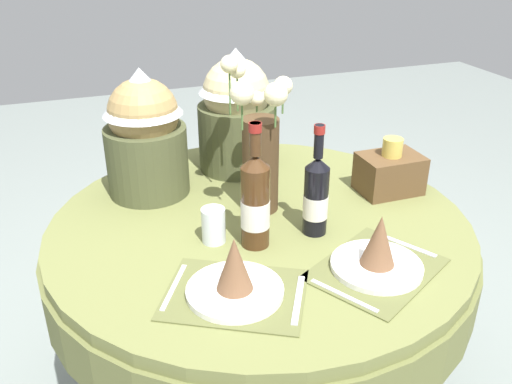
{
  "coord_description": "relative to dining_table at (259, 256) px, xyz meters",
  "views": [
    {
      "loc": [
        -0.51,
        -1.38,
        1.55
      ],
      "look_at": [
        0.0,
        0.03,
        0.8
      ],
      "focal_mm": 38.74,
      "sensor_mm": 36.0,
      "label": 1
    }
  ],
  "objects": [
    {
      "name": "flower_vase",
      "position": [
        0.02,
        0.07,
        0.34
      ],
      "size": [
        0.22,
        0.23,
        0.48
      ],
      "color": "#47331E",
      "rests_on": "dining_table"
    },
    {
      "name": "tumbler_near_left",
      "position": [
        -0.16,
        -0.07,
        0.18
      ],
      "size": [
        0.07,
        0.07,
        0.1
      ],
      "primitive_type": "cylinder",
      "color": "silver",
      "rests_on": "dining_table"
    },
    {
      "name": "dining_table",
      "position": [
        0.0,
        0.0,
        0.0
      ],
      "size": [
        1.3,
        1.3,
        0.72
      ],
      "color": "olive",
      "rests_on": "ground"
    },
    {
      "name": "gift_tub_back_centre",
      "position": [
        0.06,
        0.41,
        0.36
      ],
      "size": [
        0.28,
        0.28,
        0.44
      ],
      "color": "#474C2D",
      "rests_on": "dining_table"
    },
    {
      "name": "woven_basket_side_right",
      "position": [
        0.47,
        0.04,
        0.2
      ],
      "size": [
        0.2,
        0.15,
        0.19
      ],
      "color": "brown",
      "rests_on": "dining_table"
    },
    {
      "name": "place_setting_left",
      "position": [
        -0.18,
        -0.33,
        0.18
      ],
      "size": [
        0.42,
        0.39,
        0.16
      ],
      "color": "brown",
      "rests_on": "dining_table"
    },
    {
      "name": "wine_bottle_centre",
      "position": [
        0.13,
        -0.12,
        0.25
      ],
      "size": [
        0.07,
        0.07,
        0.33
      ],
      "color": "black",
      "rests_on": "dining_table"
    },
    {
      "name": "wine_bottle_left",
      "position": [
        -0.06,
        -0.13,
        0.27
      ],
      "size": [
        0.08,
        0.08,
        0.36
      ],
      "color": "#422814",
      "rests_on": "dining_table"
    },
    {
      "name": "place_setting_right",
      "position": [
        0.2,
        -0.35,
        0.18
      ],
      "size": [
        0.42,
        0.39,
        0.16
      ],
      "color": "brown",
      "rests_on": "dining_table"
    },
    {
      "name": "gift_tub_back_left",
      "position": [
        -0.28,
        0.31,
        0.35
      ],
      "size": [
        0.27,
        0.27,
        0.42
      ],
      "color": "#474C2D",
      "rests_on": "dining_table"
    }
  ]
}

